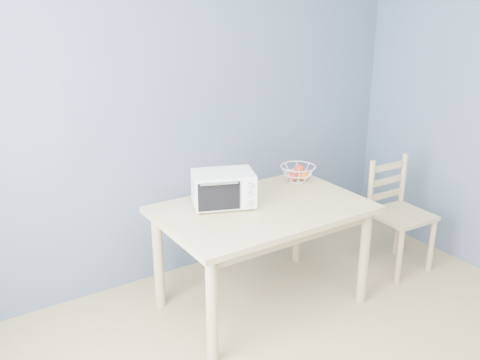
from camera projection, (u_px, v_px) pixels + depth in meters
room at (431, 210)px, 2.14m from camera, size 4.01×4.51×2.61m
dining_table at (263, 220)px, 3.64m from camera, size 1.40×0.90×0.75m
toaster_oven at (221, 189)px, 3.57m from camera, size 0.48×0.40×0.24m
fruit_basket at (298, 173)px, 4.06m from camera, size 0.31×0.31×0.14m
dining_chair at (397, 216)px, 4.24m from camera, size 0.43×0.43×0.89m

